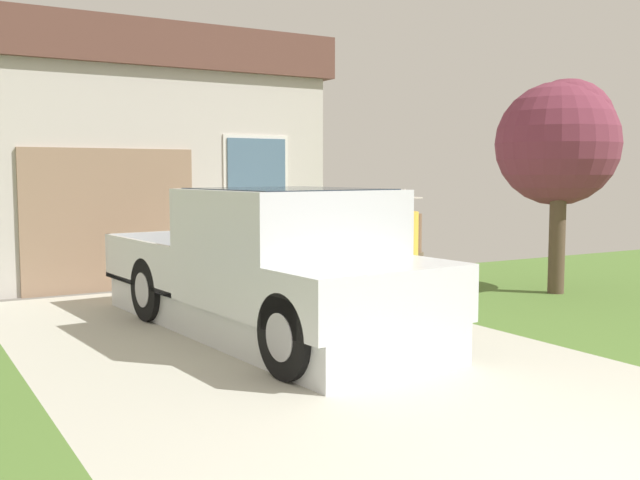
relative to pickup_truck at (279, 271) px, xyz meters
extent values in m
cube|color=#BBB9A9|center=(-0.20, -0.41, -0.79)|extent=(5.20, 9.00, 0.06)
cube|color=silver|center=(-0.04, 0.47, -0.55)|extent=(2.14, 5.35, 0.42)
cube|color=silver|center=(0.01, -0.18, 0.29)|extent=(2.05, 2.18, 1.27)
cube|color=#1E2833|center=(0.01, -0.18, 0.67)|extent=(1.81, 2.00, 0.53)
cube|color=silver|center=(0.13, -1.67, -0.05)|extent=(1.96, 1.08, 0.57)
cube|color=black|center=(-0.15, 1.96, -0.31)|extent=(2.06, 2.39, 0.06)
cube|color=silver|center=(0.76, 2.03, -0.04)|extent=(0.23, 2.24, 0.60)
cube|color=silver|center=(-1.07, 1.88, -0.04)|extent=(0.23, 2.24, 0.60)
cube|color=silver|center=(-0.24, 3.05, -0.04)|extent=(1.89, 0.21, 0.60)
cube|color=black|center=(1.11, -0.81, 0.57)|extent=(0.11, 0.19, 0.20)
cylinder|color=black|center=(0.93, -1.47, -0.36)|extent=(0.32, 0.82, 0.80)
cylinder|color=#9E9EA3|center=(0.93, -1.47, -0.36)|extent=(0.31, 0.46, 0.44)
cylinder|color=black|center=(-0.70, -1.59, -0.36)|extent=(0.32, 0.82, 0.80)
cylinder|color=#9E9EA3|center=(-0.70, -1.59, -0.36)|extent=(0.31, 0.46, 0.44)
cylinder|color=black|center=(0.68, 1.79, -0.36)|extent=(0.32, 0.82, 0.80)
cylinder|color=#9E9EA3|center=(0.68, 1.79, -0.36)|extent=(0.31, 0.46, 0.44)
cylinder|color=black|center=(-0.95, 1.67, -0.36)|extent=(0.32, 0.82, 0.80)
cylinder|color=#9E9EA3|center=(-0.95, 1.67, -0.36)|extent=(0.31, 0.46, 0.44)
cylinder|color=brown|center=(1.78, -0.25, -0.31)|extent=(0.15, 0.15, 0.90)
cylinder|color=brown|center=(1.40, -0.22, -0.31)|extent=(0.15, 0.15, 0.90)
cylinder|color=gold|center=(1.59, -0.23, 0.38)|extent=(0.34, 0.34, 0.53)
cylinder|color=brown|center=(1.79, -0.25, 0.33)|extent=(0.09, 0.09, 0.56)
cylinder|color=brown|center=(1.40, -0.21, 0.33)|extent=(0.09, 0.09, 0.56)
sphere|color=brown|center=(1.59, -0.23, 0.76)|extent=(0.20, 0.20, 0.20)
cylinder|color=#BCB2A3|center=(1.59, -0.23, 0.81)|extent=(0.43, 0.43, 0.01)
cone|color=#BCB2A3|center=(1.59, -0.23, 0.86)|extent=(0.21, 0.21, 0.11)
cube|color=beige|center=(1.62, -0.40, -0.66)|extent=(0.28, 0.16, 0.19)
torus|color=beige|center=(1.62, -0.40, -0.52)|extent=(0.26, 0.02, 0.26)
cube|color=beige|center=(-1.21, 7.61, 1.02)|extent=(8.70, 6.62, 3.56)
cube|color=brown|center=(-1.21, 7.61, 3.17)|extent=(9.05, 6.89, 0.74)
cube|color=#93755B|center=(-0.78, 4.27, 0.36)|extent=(2.70, 0.06, 2.25)
cube|color=slate|center=(1.78, 4.27, 1.20)|extent=(1.10, 0.05, 1.00)
cube|color=silver|center=(1.78, 4.28, 1.20)|extent=(1.23, 0.02, 1.12)
cylinder|color=brown|center=(5.13, 0.55, 0.17)|extent=(0.25, 0.25, 1.87)
sphere|color=brown|center=(5.46, 0.71, 1.84)|extent=(1.48, 1.48, 1.48)
sphere|color=brown|center=(5.31, 0.75, 1.56)|extent=(1.93, 1.93, 1.93)
camera|label=1|loc=(-3.81, -7.38, 1.11)|focal=41.43mm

